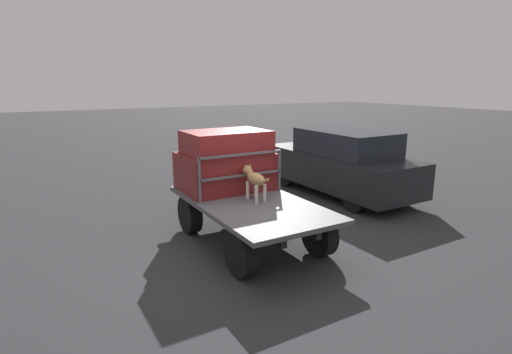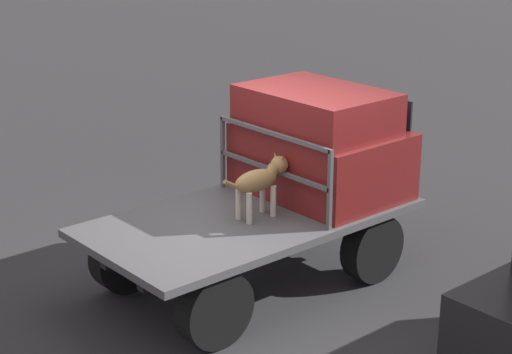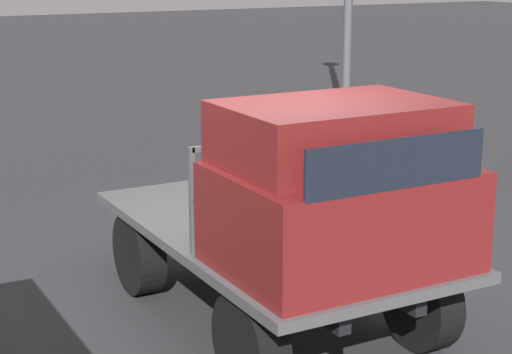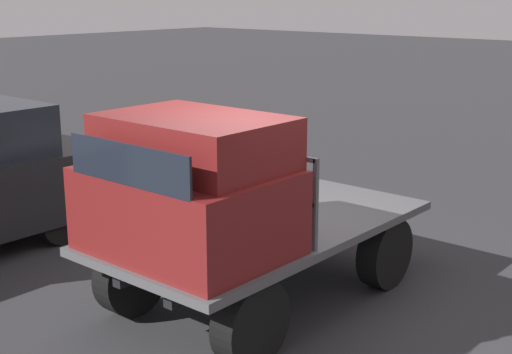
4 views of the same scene
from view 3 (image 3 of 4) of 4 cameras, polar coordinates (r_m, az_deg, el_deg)
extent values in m
plane|color=#2D2D30|center=(7.33, 0.88, -9.31)|extent=(80.00, 80.00, 0.00)
cylinder|color=black|center=(6.78, 10.97, -8.21)|extent=(0.74, 0.24, 0.74)
cylinder|color=black|center=(6.00, -0.38, -11.02)|extent=(0.74, 0.24, 0.74)
cylinder|color=black|center=(8.41, 1.79, -3.45)|extent=(0.74, 0.24, 0.74)
cylinder|color=black|center=(7.79, -7.81, -5.05)|extent=(0.74, 0.24, 0.74)
cube|color=black|center=(7.25, 3.10, -4.25)|extent=(3.14, 0.10, 0.18)
cube|color=black|center=(6.96, -1.39, -5.06)|extent=(3.14, 0.10, 0.18)
cube|color=#4C4C4F|center=(7.06, 0.91, -3.65)|extent=(3.41, 1.82, 0.08)
cube|color=maroon|center=(6.11, 5.63, -2.63)|extent=(1.28, 1.70, 0.73)
cube|color=maroon|center=(6.05, 5.26, 2.91)|extent=(1.09, 1.56, 0.45)
cube|color=black|center=(5.49, 9.46, 0.88)|extent=(0.02, 1.39, 0.33)
cube|color=#4C4C4F|center=(7.12, 7.96, 0.15)|extent=(0.04, 0.04, 0.82)
cube|color=#4C4C4F|center=(6.30, -4.27, -1.64)|extent=(0.04, 0.04, 0.82)
cube|color=#4C4C4F|center=(6.58, 2.26, 2.58)|extent=(0.04, 1.66, 0.04)
cube|color=#4C4C4F|center=(6.67, 2.22, -0.70)|extent=(0.04, 1.66, 0.04)
cylinder|color=beige|center=(6.87, 1.25, -2.41)|extent=(0.06, 0.06, 0.32)
cylinder|color=beige|center=(6.79, 0.03, -2.61)|extent=(0.06, 0.06, 0.32)
cylinder|color=beige|center=(7.13, -0.03, -1.76)|extent=(0.06, 0.06, 0.32)
cylinder|color=beige|center=(7.06, -1.22, -1.94)|extent=(0.06, 0.06, 0.32)
ellipsoid|color=olive|center=(6.90, 0.00, -0.31)|extent=(0.52, 0.22, 0.22)
sphere|color=beige|center=(6.79, 0.58, -0.90)|extent=(0.10, 0.10, 0.10)
cylinder|color=olive|center=(6.70, 0.90, -0.23)|extent=(0.16, 0.12, 0.15)
sphere|color=olive|center=(6.61, 1.31, -0.07)|extent=(0.18, 0.18, 0.18)
cone|color=beige|center=(6.55, 1.65, -0.34)|extent=(0.10, 0.10, 0.10)
cone|color=olive|center=(6.62, 1.65, 0.65)|extent=(0.06, 0.08, 0.10)
cone|color=olive|center=(6.57, 0.89, 0.55)|extent=(0.06, 0.08, 0.10)
cylinder|color=olive|center=(7.15, -1.16, 0.40)|extent=(0.22, 0.04, 0.15)
camera|label=1|loc=(13.58, 0.88, 14.14)|focal=28.00mm
camera|label=2|loc=(11.56, -45.31, 15.47)|focal=60.00mm
camera|label=4|loc=(7.58, 56.44, 8.31)|focal=50.00mm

